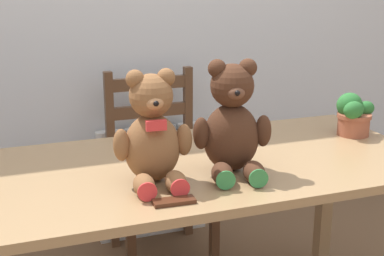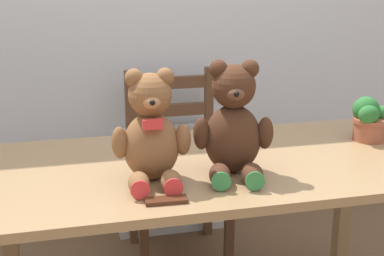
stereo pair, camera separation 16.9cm
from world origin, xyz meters
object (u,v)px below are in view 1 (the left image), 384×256
object	(u,v)px
teddy_bear_right	(232,125)
potted_plant	(353,115)
teddy_bear_left	(153,135)
wooden_chair_behind	(158,167)
chocolate_bar	(174,201)

from	to	relation	value
teddy_bear_right	potted_plant	world-z (taller)	teddy_bear_right
teddy_bear_left	teddy_bear_right	xyz separation A→B (m)	(0.27, -0.00, 0.01)
teddy_bear_left	teddy_bear_right	size ratio (longest dim) A/B	0.96
wooden_chair_behind	teddy_bear_left	distance (m)	0.98
wooden_chair_behind	potted_plant	distance (m)	0.96
wooden_chair_behind	teddy_bear_right	distance (m)	0.95
potted_plant	chocolate_bar	xyz separation A→B (m)	(-0.88, -0.39, -0.08)
wooden_chair_behind	potted_plant	xyz separation A→B (m)	(0.64, -0.63, 0.36)
potted_plant	chocolate_bar	size ratio (longest dim) A/B	1.39
wooden_chair_behind	potted_plant	world-z (taller)	wooden_chair_behind
wooden_chair_behind	teddy_bear_left	xyz separation A→B (m)	(-0.26, -0.84, 0.43)
potted_plant	wooden_chair_behind	bearing A→B (deg)	135.44
chocolate_bar	teddy_bear_left	bearing A→B (deg)	93.02
wooden_chair_behind	chocolate_bar	distance (m)	1.09
potted_plant	teddy_bear_left	bearing A→B (deg)	-166.57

